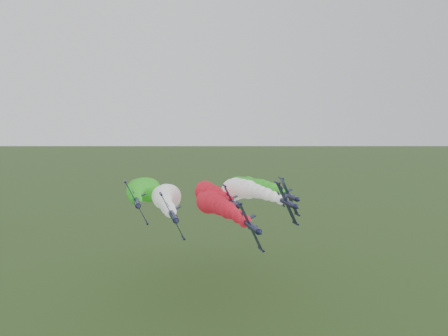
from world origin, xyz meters
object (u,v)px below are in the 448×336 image
at_px(jet_inner_right, 237,190).
at_px(jet_trail, 206,191).
at_px(jet_inner_left, 166,197).
at_px(jet_outer_left, 144,189).
at_px(jet_outer_right, 243,186).
at_px(jet_lead, 211,202).

distance_m(jet_inner_right, jet_trail, 18.98).
distance_m(jet_inner_left, jet_outer_left, 10.69).
relative_size(jet_inner_left, jet_outer_right, 1.00).
relative_size(jet_outer_right, jet_trail, 1.00).
distance_m(jet_inner_right, jet_outer_left, 32.84).
distance_m(jet_outer_left, jet_trail, 25.97).
bearing_deg(jet_outer_left, jet_inner_right, -14.80).
bearing_deg(jet_outer_left, jet_lead, -46.29).
relative_size(jet_outer_left, jet_trail, 1.00).
height_order(jet_lead, jet_inner_left, jet_inner_left).
bearing_deg(jet_outer_right, jet_outer_left, -174.76).
bearing_deg(jet_inner_right, jet_trail, 113.58).
distance_m(jet_lead, jet_outer_right, 29.77).
relative_size(jet_inner_right, jet_outer_right, 0.99).
xyz_separation_m(jet_outer_left, jet_trail, (24.25, 8.79, -3.07)).
bearing_deg(jet_inner_left, jet_trail, 44.05).
distance_m(jet_inner_right, jet_outer_right, 13.05).
bearing_deg(jet_inner_left, jet_inner_right, -0.45).
relative_size(jet_inner_left, jet_inner_right, 1.01).
bearing_deg(jet_inner_left, jet_outer_right, 20.79).
distance_m(jet_lead, jet_inner_left, 18.08).
height_order(jet_lead, jet_inner_right, jet_inner_right).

